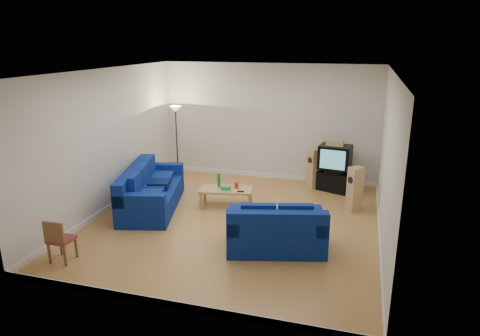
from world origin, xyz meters
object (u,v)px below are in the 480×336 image
(sofa_three_seat, at_px, (149,193))
(television, at_px, (335,157))
(sofa_loveseat, at_px, (276,233))
(coffee_table, at_px, (226,191))
(tv_stand, at_px, (334,181))

(sofa_three_seat, distance_m, television, 4.73)
(sofa_three_seat, bearing_deg, television, 106.19)
(sofa_loveseat, bearing_deg, television, 63.29)
(coffee_table, distance_m, television, 3.02)
(sofa_loveseat, xyz_separation_m, coffee_table, (-1.57, 1.83, 0.05))
(sofa_loveseat, xyz_separation_m, tv_stand, (0.80, 3.67, -0.09))
(coffee_table, relative_size, television, 1.52)
(sofa_loveseat, height_order, television, television)
(sofa_loveseat, distance_m, coffee_table, 2.41)
(sofa_three_seat, height_order, tv_stand, sofa_three_seat)
(sofa_three_seat, xyz_separation_m, television, (4.04, 2.41, 0.55))
(coffee_table, xyz_separation_m, television, (2.35, 1.82, 0.52))
(sofa_three_seat, relative_size, sofa_loveseat, 1.36)
(tv_stand, relative_size, television, 0.96)
(tv_stand, bearing_deg, sofa_loveseat, -81.12)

